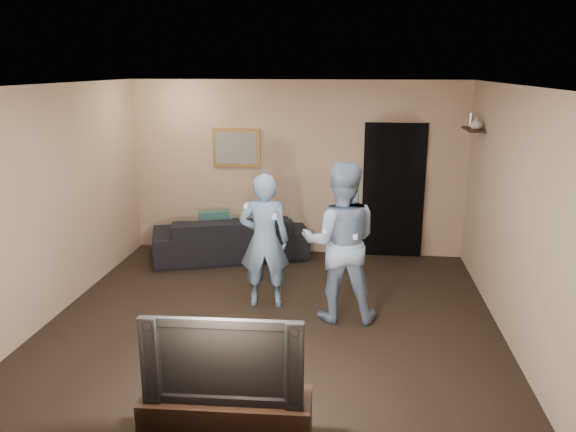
# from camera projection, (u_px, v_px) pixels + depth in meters

# --- Properties ---
(ground) EXTENTS (5.00, 5.00, 0.00)m
(ground) POSITION_uv_depth(u_px,v_px,m) (273.00, 320.00, 6.34)
(ground) COLOR black
(ground) RESTS_ON ground
(ceiling) EXTENTS (5.00, 5.00, 0.04)m
(ceiling) POSITION_uv_depth(u_px,v_px,m) (271.00, 85.00, 5.67)
(ceiling) COLOR silver
(ceiling) RESTS_ON wall_back
(wall_back) EXTENTS (5.00, 0.04, 2.60)m
(wall_back) POSITION_uv_depth(u_px,v_px,m) (296.00, 169.00, 8.41)
(wall_back) COLOR tan
(wall_back) RESTS_ON ground
(wall_front) EXTENTS (5.00, 0.04, 2.60)m
(wall_front) POSITION_uv_depth(u_px,v_px,m) (215.00, 304.00, 3.61)
(wall_front) COLOR tan
(wall_front) RESTS_ON ground
(wall_left) EXTENTS (0.04, 5.00, 2.60)m
(wall_left) POSITION_uv_depth(u_px,v_px,m) (52.00, 203.00, 6.30)
(wall_left) COLOR tan
(wall_left) RESTS_ON ground
(wall_right) EXTENTS (0.04, 5.00, 2.60)m
(wall_right) POSITION_uv_depth(u_px,v_px,m) (514.00, 216.00, 5.72)
(wall_right) COLOR tan
(wall_right) RESTS_ON ground
(sofa) EXTENTS (2.41, 1.54, 0.66)m
(sofa) POSITION_uv_depth(u_px,v_px,m) (231.00, 237.00, 8.35)
(sofa) COLOR black
(sofa) RESTS_ON ground
(throw_pillow) EXTENTS (0.48, 0.28, 0.45)m
(throw_pillow) POSITION_uv_depth(u_px,v_px,m) (215.00, 226.00, 8.34)
(throw_pillow) COLOR #17453F
(throw_pillow) RESTS_ON sofa
(painting_frame) EXTENTS (0.72, 0.05, 0.57)m
(painting_frame) POSITION_uv_depth(u_px,v_px,m) (236.00, 148.00, 8.41)
(painting_frame) COLOR olive
(painting_frame) RESTS_ON wall_back
(painting_canvas) EXTENTS (0.62, 0.01, 0.47)m
(painting_canvas) POSITION_uv_depth(u_px,v_px,m) (236.00, 148.00, 8.38)
(painting_canvas) COLOR slate
(painting_canvas) RESTS_ON painting_frame
(doorway) EXTENTS (0.90, 0.06, 2.00)m
(doorway) POSITION_uv_depth(u_px,v_px,m) (393.00, 191.00, 8.29)
(doorway) COLOR black
(doorway) RESTS_ON ground
(light_switch) EXTENTS (0.08, 0.02, 0.12)m
(light_switch) POSITION_uv_depth(u_px,v_px,m) (353.00, 170.00, 8.29)
(light_switch) COLOR silver
(light_switch) RESTS_ON wall_back
(wall_shelf) EXTENTS (0.20, 0.60, 0.03)m
(wall_shelf) POSITION_uv_depth(u_px,v_px,m) (474.00, 129.00, 7.28)
(wall_shelf) COLOR black
(wall_shelf) RESTS_ON wall_right
(shelf_vase) EXTENTS (0.18, 0.18, 0.16)m
(shelf_vase) POSITION_uv_depth(u_px,v_px,m) (476.00, 123.00, 7.13)
(shelf_vase) COLOR #ACADB1
(shelf_vase) RESTS_ON wall_shelf
(shelf_figurine) EXTENTS (0.06, 0.06, 0.18)m
(shelf_figurine) POSITION_uv_depth(u_px,v_px,m) (471.00, 120.00, 7.47)
(shelf_figurine) COLOR #B8B8BD
(shelf_figurine) RESTS_ON wall_shelf
(tv_console) EXTENTS (1.25, 0.44, 0.44)m
(tv_console) POSITION_uv_depth(u_px,v_px,m) (227.00, 422.00, 4.12)
(tv_console) COLOR black
(tv_console) RESTS_ON ground
(television) EXTENTS (1.14, 0.19, 0.66)m
(television) POSITION_uv_depth(u_px,v_px,m) (225.00, 355.00, 3.98)
(television) COLOR black
(television) RESTS_ON tv_console
(wii_player_left) EXTENTS (0.62, 0.51, 1.61)m
(wii_player_left) POSITION_uv_depth(u_px,v_px,m) (264.00, 241.00, 6.58)
(wii_player_left) COLOR #678DB3
(wii_player_left) RESTS_ON ground
(wii_player_right) EXTENTS (0.90, 0.72, 1.79)m
(wii_player_right) POSITION_uv_depth(u_px,v_px,m) (340.00, 242.00, 6.21)
(wii_player_right) COLOR #819CBC
(wii_player_right) RESTS_ON ground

